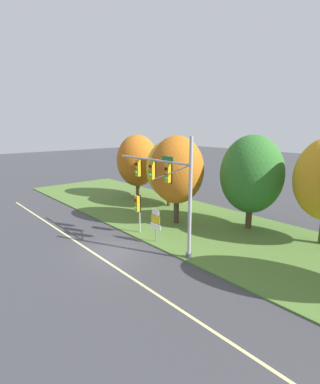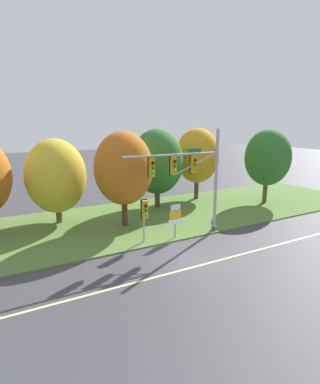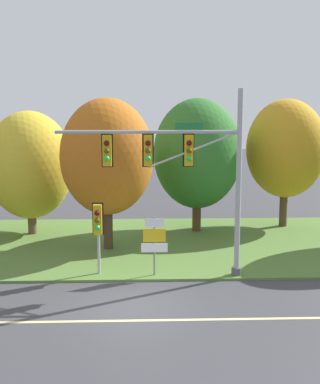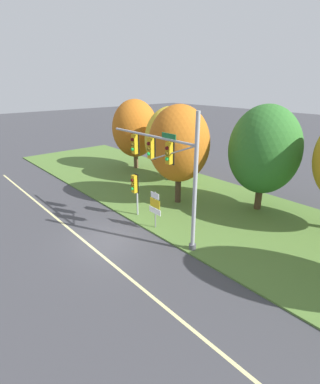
# 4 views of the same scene
# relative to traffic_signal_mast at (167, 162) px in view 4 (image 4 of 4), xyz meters

# --- Properties ---
(ground_plane) EXTENTS (160.00, 160.00, 0.00)m
(ground_plane) POSITION_rel_traffic_signal_mast_xyz_m (-1.98, -2.95, -4.68)
(ground_plane) COLOR #3D3D42
(lane_stripe) EXTENTS (36.00, 0.16, 0.01)m
(lane_stripe) POSITION_rel_traffic_signal_mast_xyz_m (-1.98, -4.15, -4.68)
(lane_stripe) COLOR beige
(lane_stripe) RESTS_ON ground
(grass_verge) EXTENTS (48.00, 11.50, 0.10)m
(grass_verge) POSITION_rel_traffic_signal_mast_xyz_m (-1.98, 5.30, -4.63)
(grass_verge) COLOR #517533
(grass_verge) RESTS_ON ground
(traffic_signal_mast) EXTENTS (7.45, 0.49, 7.56)m
(traffic_signal_mast) POSITION_rel_traffic_signal_mast_xyz_m (0.00, 0.00, 0.00)
(traffic_signal_mast) COLOR #9EA0A5
(traffic_signal_mast) RESTS_ON grass_verge
(pedestrian_signal_near_kerb) EXTENTS (0.46, 0.55, 3.01)m
(pedestrian_signal_near_kerb) POSITION_rel_traffic_signal_mast_xyz_m (-3.46, 0.23, -2.42)
(pedestrian_signal_near_kerb) COLOR #9EA0A5
(pedestrian_signal_near_kerb) RESTS_ON grass_verge
(route_sign_post) EXTENTS (1.09, 0.08, 2.44)m
(route_sign_post) POSITION_rel_traffic_signal_mast_xyz_m (-1.16, 0.09, -3.08)
(route_sign_post) COLOR slate
(route_sign_post) RESTS_ON grass_verge
(tree_nearest_road) EXTENTS (4.70, 4.70, 7.14)m
(tree_nearest_road) POSITION_rel_traffic_signal_mast_xyz_m (-13.24, 7.44, -0.40)
(tree_nearest_road) COLOR brown
(tree_nearest_road) RESTS_ON grass_verge
(tree_left_of_mast) EXTENTS (4.71, 4.71, 6.78)m
(tree_left_of_mast) POSITION_rel_traffic_signal_mast_xyz_m (-7.81, 7.44, -0.76)
(tree_left_of_mast) COLOR brown
(tree_left_of_mast) RESTS_ON grass_verge
(tree_behind_signpost) EXTENTS (4.50, 4.50, 7.37)m
(tree_behind_signpost) POSITION_rel_traffic_signal_mast_xyz_m (-3.35, 4.20, -0.05)
(tree_behind_signpost) COLOR #423021
(tree_behind_signpost) RESTS_ON grass_verge
(tree_mid_verge) EXTENTS (4.91, 4.91, 7.47)m
(tree_mid_verge) POSITION_rel_traffic_signal_mast_xyz_m (1.42, 7.77, -0.19)
(tree_mid_verge) COLOR #4C3823
(tree_mid_verge) RESTS_ON grass_verge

